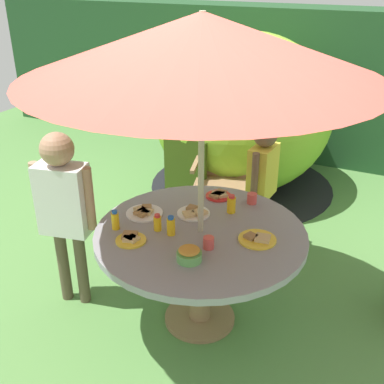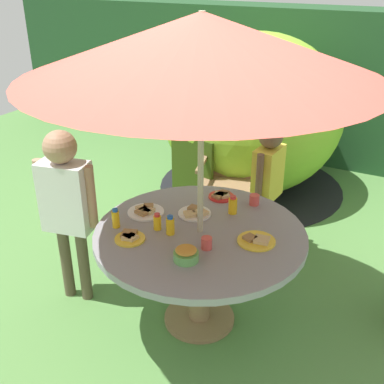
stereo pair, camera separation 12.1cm
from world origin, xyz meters
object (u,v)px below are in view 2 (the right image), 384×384
Objects in this scene: juice_bottle_center_front at (170,225)px; child_in_white_shirt at (66,197)px; garden_table at (200,247)px; juice_bottle_front_edge at (116,219)px; plate_near_right at (195,213)px; plate_mid_right at (146,211)px; snack_bowl at (186,254)px; plate_center_back at (130,237)px; plate_far_right at (257,240)px; cup_near at (207,243)px; dome_tent at (254,115)px; cup_far at (254,200)px; patio_umbrella at (202,46)px; juice_bottle_mid_left at (233,205)px; juice_bottle_far_left at (157,222)px; plate_near_left at (221,196)px; wooden_chair at (230,174)px; child_in_yellow_shirt at (268,173)px.

child_in_white_shirt is at bearing -174.82° from juice_bottle_center_front.
juice_bottle_front_edge is at bearing -157.90° from garden_table.
plate_near_right and plate_mid_right have the same top height.
snack_bowl is at bearing -35.66° from plate_mid_right.
garden_table is at bearing 40.21° from plate_center_back.
snack_bowl reaches higher than plate_near_right.
snack_bowl is at bearing -127.61° from plate_far_right.
dome_tent is at bearing 104.60° from cup_near.
cup_far is (0.65, -1.68, -0.06)m from dome_tent.
patio_umbrella is 15.74× the size of juice_bottle_mid_left.
plate_far_right is 1.79× the size of juice_bottle_front_edge.
plate_far_right is at bearing -1.06° from child_in_white_shirt.
plate_far_right is 0.63m from juice_bottle_far_left.
juice_bottle_far_left is at bearing -38.51° from plate_mid_right.
cup_near is at bearing -9.12° from juice_bottle_center_front.
plate_near_left is (0.35, 0.45, 0.00)m from plate_mid_right.
plate_near_right is at bearing 67.06° from juice_bottle_far_left.
garden_table is 0.38m from plate_far_right.
plate_center_back is (-0.41, 0.04, -0.03)m from snack_bowl.
cup_near is 1.00× the size of cup_far.
garden_table is at bearing -0.00° from child_in_white_shirt.
plate_center_back is at bearing -115.62° from juice_bottle_far_left.
plate_near_left is (0.25, -0.74, 0.18)m from wooden_chair.
child_in_white_shirt is 17.56× the size of cup_far.
child_in_yellow_shirt is (0.57, -1.15, -0.09)m from dome_tent.
juice_bottle_mid_left reaches higher than juice_bottle_far_left.
plate_near_left is 1.45× the size of juice_bottle_mid_left.
child_in_white_shirt is 1.11m from juice_bottle_mid_left.
garden_table is 7.17× the size of plate_center_back.
child_in_white_shirt is at bearing -169.71° from plate_far_right.
juice_bottle_front_edge is (-0.16, 0.08, 0.05)m from plate_center_back.
juice_bottle_mid_left is (0.01, -0.72, 0.05)m from child_in_yellow_shirt.
juice_bottle_far_left is (0.24, -2.28, -0.05)m from dome_tent.
plate_center_back is 0.84× the size of plate_near_right.
dome_tent is at bearing 93.49° from plate_center_back.
snack_bowl is 0.59× the size of plate_mid_right.
plate_center_back is 0.26m from juice_bottle_center_front.
dome_tent is at bearing 102.58° from patio_umbrella.
child_in_yellow_shirt reaches higher than plate_center_back.
dome_tent is at bearing 107.01° from juice_bottle_mid_left.
juice_bottle_center_front is at bearing -6.86° from child_in_yellow_shirt.
juice_bottle_front_edge reaches higher than garden_table.
juice_bottle_mid_left is at bearing 74.85° from patio_umbrella.
snack_bowl reaches higher than cup_near.
juice_bottle_center_front reaches higher than snack_bowl.
child_in_yellow_shirt is 0.72m from juice_bottle_mid_left.
plate_near_left is (0.05, 0.31, 0.00)m from plate_near_right.
child_in_white_shirt is 5.53× the size of plate_far_right.
snack_bowl is at bearing -76.95° from patio_umbrella.
dome_tent is at bearing 111.59° from plate_far_right.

